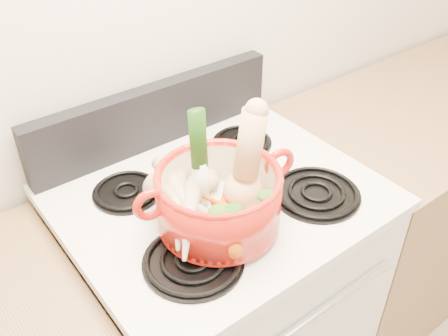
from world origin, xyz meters
TOP-DOWN VIEW (x-y plane):
  - wall_back at (0.00, 1.75)m, footprint 3.50×0.02m
  - stove_body at (0.00, 1.40)m, footprint 0.76×0.65m
  - cooktop at (0.00, 1.40)m, footprint 0.78×0.67m
  - control_backsplash at (0.00, 1.70)m, footprint 0.76×0.05m
  - oven_handle at (0.00, 1.06)m, footprint 0.60×0.02m
  - counter_right at (1.07, 1.40)m, footprint 1.36×0.65m
  - burner_front_left at (-0.19, 1.24)m, footprint 0.22×0.22m
  - burner_front_right at (0.19, 1.24)m, footprint 0.22×0.22m
  - burner_back_left at (-0.19, 1.54)m, footprint 0.17×0.17m
  - burner_back_right at (0.19, 1.54)m, footprint 0.17×0.17m
  - dutch_oven at (-0.08, 1.30)m, footprint 0.32×0.32m
  - pot_handle_left at (-0.24, 1.32)m, footprint 0.08×0.03m
  - pot_handle_right at (0.08, 1.27)m, footprint 0.08×0.03m
  - squash at (-0.02, 1.29)m, footprint 0.16×0.13m
  - leek at (-0.09, 1.35)m, footprint 0.05×0.06m
  - ginger at (-0.06, 1.39)m, footprint 0.10×0.09m
  - parsnip_0 at (-0.12, 1.35)m, footprint 0.10×0.22m
  - parsnip_1 at (-0.17, 1.33)m, footprint 0.16×0.21m
  - parsnip_2 at (-0.14, 1.34)m, footprint 0.12×0.22m
  - parsnip_3 at (-0.17, 1.28)m, footprint 0.17×0.19m
  - parsnip_4 at (-0.14, 1.36)m, footprint 0.09×0.24m
  - carrot_0 at (-0.11, 1.24)m, footprint 0.08×0.17m
  - carrot_1 at (-0.10, 1.25)m, footprint 0.13×0.14m
  - carrot_2 at (-0.07, 1.25)m, footprint 0.09×0.17m

SIDE VIEW (x-z plane):
  - counter_right at x=1.07m, z-range 0.00..0.90m
  - stove_body at x=0.00m, z-range 0.00..0.92m
  - oven_handle at x=0.00m, z-range 0.77..0.79m
  - cooktop at x=0.00m, z-range 0.92..0.95m
  - burner_front_left at x=-0.19m, z-range 0.95..0.97m
  - burner_front_right at x=0.19m, z-range 0.95..0.97m
  - burner_back_left at x=-0.19m, z-range 0.95..0.97m
  - burner_back_right at x=0.19m, z-range 0.95..0.97m
  - carrot_0 at x=-0.11m, z-range 0.99..1.04m
  - parsnip_0 at x=-0.12m, z-range 0.99..1.05m
  - ginger at x=-0.06m, z-range 1.00..1.04m
  - carrot_1 at x=-0.10m, z-range 1.00..1.05m
  - carrot_2 at x=-0.07m, z-range 1.00..1.05m
  - parsnip_1 at x=-0.17m, z-range 1.00..1.06m
  - parsnip_2 at x=-0.14m, z-range 1.00..1.07m
  - parsnip_3 at x=-0.17m, z-range 1.01..1.07m
  - dutch_oven at x=-0.08m, z-range 0.97..1.11m
  - control_backsplash at x=0.00m, z-range 0.95..1.13m
  - parsnip_4 at x=-0.14m, z-range 1.01..1.08m
  - pot_handle_left at x=-0.24m, z-range 1.05..1.12m
  - pot_handle_right at x=0.08m, z-range 1.05..1.12m
  - squash at x=-0.02m, z-range 0.99..1.25m
  - leek at x=-0.09m, z-range 1.00..1.25m
  - wall_back at x=0.00m, z-range 0.00..2.60m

